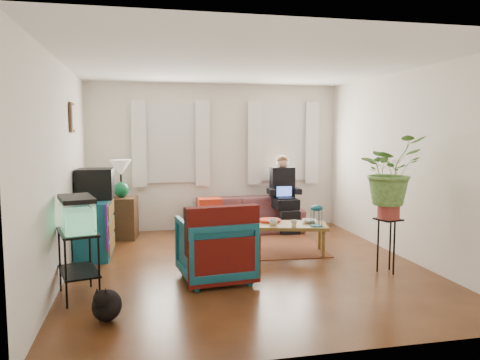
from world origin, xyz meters
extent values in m
cube|color=#4F2B14|center=(0.00, 0.00, 0.00)|extent=(4.50, 5.00, 0.01)
cube|color=white|center=(0.00, 0.00, 2.60)|extent=(4.50, 5.00, 0.01)
cube|color=silver|center=(0.00, 2.50, 1.30)|extent=(4.50, 0.01, 2.60)
cube|color=silver|center=(0.00, -2.50, 1.30)|extent=(4.50, 0.01, 2.60)
cube|color=silver|center=(-2.25, 0.00, 1.30)|extent=(0.01, 5.00, 2.60)
cube|color=silver|center=(2.25, 0.00, 1.30)|extent=(0.01, 5.00, 2.60)
cube|color=white|center=(-0.80, 2.48, 1.55)|extent=(1.08, 0.04, 1.38)
cube|color=white|center=(1.25, 2.48, 1.55)|extent=(1.08, 0.04, 1.38)
cube|color=white|center=(-0.80, 2.40, 1.55)|extent=(1.36, 0.06, 1.50)
cube|color=white|center=(1.25, 2.40, 1.55)|extent=(1.36, 0.06, 1.50)
cube|color=#3D2616|center=(-2.21, 0.85, 1.95)|extent=(0.04, 0.32, 0.40)
cube|color=brown|center=(0.34, 0.99, 0.01)|extent=(2.08, 1.70, 0.01)
imported|color=brown|center=(0.41, 2.05, 0.40)|extent=(2.06, 0.84, 0.80)
cube|color=#3F2917|center=(-1.65, 2.01, 0.34)|extent=(0.53, 0.53, 0.69)
cube|color=#116367|center=(-1.99, 0.94, 0.40)|extent=(0.48, 0.91, 0.81)
cube|color=black|center=(-1.97, 1.03, 1.02)|extent=(0.51, 0.47, 0.43)
cube|color=black|center=(-2.00, -0.74, 0.36)|extent=(0.51, 0.71, 0.72)
cube|color=#7FD899|center=(-2.00, -0.74, 0.91)|extent=(0.46, 0.65, 0.38)
ellipsoid|color=black|center=(-1.67, -1.45, 0.18)|extent=(0.34, 0.46, 0.36)
imported|color=navy|center=(-0.49, -0.46, 0.42)|extent=(0.90, 0.85, 0.83)
cube|color=#9E0A0A|center=(-0.45, -0.78, 0.59)|extent=(0.86, 0.29, 0.69)
cube|color=brown|center=(0.75, 0.50, 0.22)|extent=(1.17, 0.82, 0.44)
imported|color=white|center=(0.50, 0.47, 0.48)|extent=(0.15, 0.15, 0.09)
imported|color=beige|center=(0.76, 0.32, 0.48)|extent=(0.12, 0.12, 0.09)
imported|color=white|center=(1.06, 0.52, 0.46)|extent=(0.25, 0.25, 0.05)
cylinder|color=#B21414|center=(0.51, 0.71, 0.46)|extent=(0.40, 0.40, 0.04)
cube|color=black|center=(1.67, -0.61, 0.34)|extent=(0.35, 0.35, 0.68)
imported|color=#599947|center=(1.67, -0.61, 1.15)|extent=(0.92, 0.84, 0.87)
camera|label=1|loc=(-1.34, -5.84, 1.77)|focal=35.00mm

